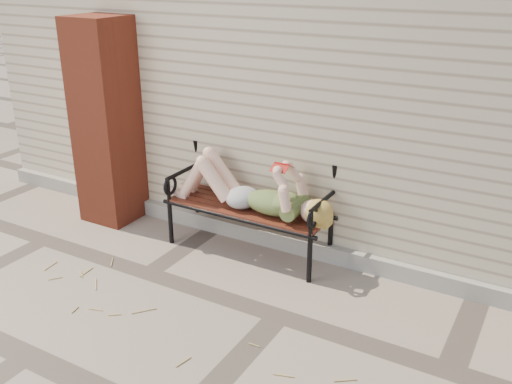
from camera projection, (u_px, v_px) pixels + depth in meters
The scene contains 7 objects.
ground at pixel (279, 316), 4.25m from camera, with size 80.00×80.00×0.00m, color gray.
house_wall at pixel (411, 57), 6.10m from camera, with size 8.00×4.00×3.00m, color beige.
foundation_strip at pixel (330, 253), 5.00m from camera, with size 8.00×0.10×0.15m, color #A4A094.
brick_pillar at pixel (107, 122), 5.53m from camera, with size 0.50×0.50×2.00m, color maroon.
garden_bench at pixel (253, 188), 5.06m from camera, with size 1.61×0.64×1.04m.
reading_woman at pixel (247, 189), 4.94m from camera, with size 1.52×0.34×0.48m.
straw_scatter at pixel (143, 341), 3.96m from camera, with size 3.07×1.62×0.01m.
Camera 1 is at (1.63, -3.20, 2.46)m, focal length 40.00 mm.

